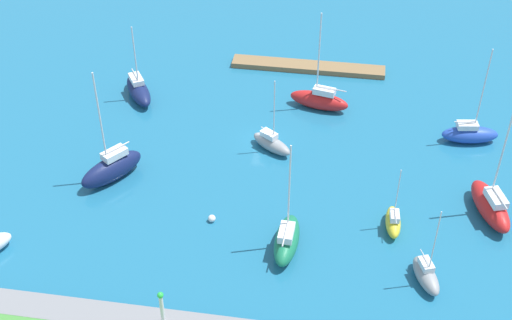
{
  "coord_description": "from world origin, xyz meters",
  "views": [
    {
      "loc": [
        -9.56,
        66.46,
        49.98
      ],
      "look_at": [
        0.0,
        5.32,
        1.5
      ],
      "focal_mm": 48.82,
      "sensor_mm": 36.0,
      "label": 1
    }
  ],
  "objects_px": {
    "mooring_buoy_white": "(212,218)",
    "sailboat_navy_outer_mooring": "(112,168)",
    "sailboat_blue_center_basin": "(470,134)",
    "sailboat_gray_lone_south": "(272,143)",
    "pier_dock": "(308,67)",
    "sailboat_navy_far_north": "(138,90)",
    "sailboat_green_east_end": "(287,239)",
    "sailboat_gray_far_south": "(426,275)",
    "sailboat_yellow_off_beacon": "(393,222)",
    "harbor_beacon": "(162,305)",
    "sailboat_red_west_end": "(491,205)",
    "sailboat_red_lone_north": "(319,99)"
  },
  "relations": [
    {
      "from": "mooring_buoy_white",
      "to": "sailboat_navy_outer_mooring",
      "type": "bearing_deg",
      "value": -22.41
    },
    {
      "from": "harbor_beacon",
      "to": "sailboat_navy_outer_mooring",
      "type": "height_order",
      "value": "sailboat_navy_outer_mooring"
    },
    {
      "from": "sailboat_red_lone_north",
      "to": "sailboat_navy_far_north",
      "type": "xyz_separation_m",
      "value": [
        23.59,
        1.16,
        -0.12
      ]
    },
    {
      "from": "sailboat_yellow_off_beacon",
      "to": "mooring_buoy_white",
      "type": "bearing_deg",
      "value": 92.1
    },
    {
      "from": "pier_dock",
      "to": "sailboat_navy_far_north",
      "type": "bearing_deg",
      "value": 26.73
    },
    {
      "from": "harbor_beacon",
      "to": "sailboat_red_west_end",
      "type": "bearing_deg",
      "value": -146.56
    },
    {
      "from": "sailboat_gray_lone_south",
      "to": "sailboat_navy_far_north",
      "type": "distance_m",
      "value": 20.63
    },
    {
      "from": "sailboat_yellow_off_beacon",
      "to": "mooring_buoy_white",
      "type": "xyz_separation_m",
      "value": [
        18.66,
        1.8,
        -0.59
      ]
    },
    {
      "from": "sailboat_navy_outer_mooring",
      "to": "sailboat_blue_center_basin",
      "type": "xyz_separation_m",
      "value": [
        -40.08,
        -13.46,
        -0.43
      ]
    },
    {
      "from": "sailboat_red_west_end",
      "to": "mooring_buoy_white",
      "type": "height_order",
      "value": "sailboat_red_west_end"
    },
    {
      "from": "pier_dock",
      "to": "sailboat_red_west_end",
      "type": "height_order",
      "value": "sailboat_red_west_end"
    },
    {
      "from": "sailboat_navy_outer_mooring",
      "to": "sailboat_navy_far_north",
      "type": "height_order",
      "value": "sailboat_navy_outer_mooring"
    },
    {
      "from": "sailboat_green_east_end",
      "to": "sailboat_gray_far_south",
      "type": "distance_m",
      "value": 13.73
    },
    {
      "from": "sailboat_navy_outer_mooring",
      "to": "sailboat_red_west_end",
      "type": "distance_m",
      "value": 41.08
    },
    {
      "from": "harbor_beacon",
      "to": "mooring_buoy_white",
      "type": "height_order",
      "value": "harbor_beacon"
    },
    {
      "from": "sailboat_blue_center_basin",
      "to": "sailboat_green_east_end",
      "type": "bearing_deg",
      "value": -140.79
    },
    {
      "from": "pier_dock",
      "to": "sailboat_navy_far_north",
      "type": "relative_size",
      "value": 2.03
    },
    {
      "from": "sailboat_gray_lone_south",
      "to": "sailboat_gray_far_south",
      "type": "height_order",
      "value": "sailboat_gray_lone_south"
    },
    {
      "from": "sailboat_red_lone_north",
      "to": "pier_dock",
      "type": "bearing_deg",
      "value": -64.21
    },
    {
      "from": "sailboat_gray_far_south",
      "to": "pier_dock",
      "type": "bearing_deg",
      "value": -179.41
    },
    {
      "from": "sailboat_blue_center_basin",
      "to": "mooring_buoy_white",
      "type": "distance_m",
      "value": 33.35
    },
    {
      "from": "harbor_beacon",
      "to": "mooring_buoy_white",
      "type": "distance_m",
      "value": 14.7
    },
    {
      "from": "sailboat_blue_center_basin",
      "to": "sailboat_navy_far_north",
      "type": "height_order",
      "value": "sailboat_blue_center_basin"
    },
    {
      "from": "sailboat_blue_center_basin",
      "to": "sailboat_gray_far_south",
      "type": "distance_m",
      "value": 24.43
    },
    {
      "from": "sailboat_gray_far_south",
      "to": "mooring_buoy_white",
      "type": "height_order",
      "value": "sailboat_gray_far_south"
    },
    {
      "from": "sailboat_red_lone_north",
      "to": "harbor_beacon",
      "type": "bearing_deg",
      "value": 86.26
    },
    {
      "from": "sailboat_yellow_off_beacon",
      "to": "pier_dock",
      "type": "bearing_deg",
      "value": 17.46
    },
    {
      "from": "sailboat_gray_far_south",
      "to": "mooring_buoy_white",
      "type": "xyz_separation_m",
      "value": [
        21.73,
        -5.12,
        -0.58
      ]
    },
    {
      "from": "sailboat_red_west_end",
      "to": "mooring_buoy_white",
      "type": "distance_m",
      "value": 29.22
    },
    {
      "from": "sailboat_red_west_end",
      "to": "mooring_buoy_white",
      "type": "bearing_deg",
      "value": 83.3
    },
    {
      "from": "pier_dock",
      "to": "mooring_buoy_white",
      "type": "bearing_deg",
      "value": 77.94
    },
    {
      "from": "sailboat_red_lone_north",
      "to": "mooring_buoy_white",
      "type": "xyz_separation_m",
      "value": [
        9.28,
        22.99,
        -0.92
      ]
    },
    {
      "from": "sailboat_yellow_off_beacon",
      "to": "sailboat_green_east_end",
      "type": "height_order",
      "value": "sailboat_green_east_end"
    },
    {
      "from": "harbor_beacon",
      "to": "sailboat_navy_far_north",
      "type": "relative_size",
      "value": 0.36
    },
    {
      "from": "sailboat_gray_lone_south",
      "to": "pier_dock",
      "type": "bearing_deg",
      "value": 117.02
    },
    {
      "from": "sailboat_gray_lone_south",
      "to": "sailboat_yellow_off_beacon",
      "type": "xyz_separation_m",
      "value": [
        -14.21,
        11.47,
        0.02
      ]
    },
    {
      "from": "mooring_buoy_white",
      "to": "sailboat_green_east_end",
      "type": "bearing_deg",
      "value": 161.08
    },
    {
      "from": "sailboat_navy_far_north",
      "to": "sailboat_red_west_end",
      "type": "xyz_separation_m",
      "value": [
        -43.0,
        16.38,
        0.21
      ]
    },
    {
      "from": "pier_dock",
      "to": "harbor_beacon",
      "type": "relative_size",
      "value": 5.71
    },
    {
      "from": "harbor_beacon",
      "to": "sailboat_blue_center_basin",
      "type": "relative_size",
      "value": 0.3
    },
    {
      "from": "harbor_beacon",
      "to": "sailboat_green_east_end",
      "type": "distance_m",
      "value": 15.09
    },
    {
      "from": "sailboat_yellow_off_beacon",
      "to": "sailboat_green_east_end",
      "type": "relative_size",
      "value": 0.6
    },
    {
      "from": "pier_dock",
      "to": "sailboat_gray_lone_south",
      "type": "bearing_deg",
      "value": 82.63
    },
    {
      "from": "pier_dock",
      "to": "sailboat_gray_far_south",
      "type": "xyz_separation_m",
      "value": [
        -14.78,
        37.67,
        0.6
      ]
    },
    {
      "from": "sailboat_red_lone_north",
      "to": "sailboat_gray_far_south",
      "type": "distance_m",
      "value": 30.75
    },
    {
      "from": "sailboat_navy_far_north",
      "to": "mooring_buoy_white",
      "type": "height_order",
      "value": "sailboat_navy_far_north"
    },
    {
      "from": "sailboat_navy_far_north",
      "to": "sailboat_navy_outer_mooring",
      "type": "bearing_deg",
      "value": -25.63
    },
    {
      "from": "pier_dock",
      "to": "sailboat_gray_lone_south",
      "type": "distance_m",
      "value": 19.45
    },
    {
      "from": "sailboat_navy_outer_mooring",
      "to": "sailboat_red_lone_north",
      "type": "xyz_separation_m",
      "value": [
        -21.66,
        -17.88,
        -0.27
      ]
    },
    {
      "from": "sailboat_blue_center_basin",
      "to": "sailboat_red_west_end",
      "type": "distance_m",
      "value": 13.15
    }
  ]
}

